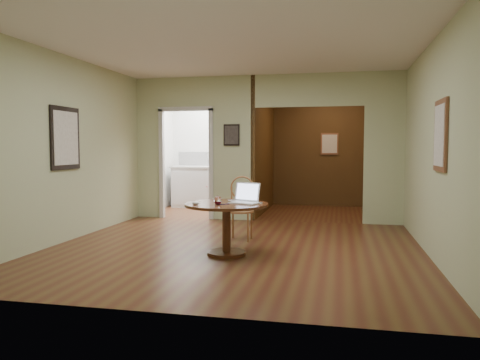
% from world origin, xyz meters
% --- Properties ---
extents(floor, '(5.00, 5.00, 0.00)m').
position_xyz_m(floor, '(0.00, 0.00, 0.00)').
color(floor, '#4C2215').
rests_on(floor, ground).
extents(room_shell, '(5.20, 7.50, 5.00)m').
position_xyz_m(room_shell, '(-0.47, 3.10, 1.29)').
color(room_shell, white).
rests_on(room_shell, ground).
extents(dining_table, '(1.06, 1.06, 0.66)m').
position_xyz_m(dining_table, '(-0.01, -0.35, 0.49)').
color(dining_table, '#5A2616').
rests_on(dining_table, ground).
extents(chair, '(0.40, 0.40, 0.94)m').
position_xyz_m(chair, '(-0.04, 0.68, 0.52)').
color(chair, '#AC663D').
rests_on(chair, ground).
extents(open_laptop, '(0.43, 0.43, 0.26)m').
position_xyz_m(open_laptop, '(0.23, -0.27, 0.73)').
color(open_laptop, white).
rests_on(open_laptop, dining_table).
extents(closed_laptop, '(0.38, 0.31, 0.03)m').
position_xyz_m(closed_laptop, '(0.15, -0.21, 0.67)').
color(closed_laptop, silver).
rests_on(closed_laptop, dining_table).
extents(mouse, '(0.11, 0.07, 0.04)m').
position_xyz_m(mouse, '(-0.34, -0.59, 0.68)').
color(mouse, white).
rests_on(mouse, dining_table).
extents(wine_glass, '(0.10, 0.10, 0.11)m').
position_xyz_m(wine_glass, '(-0.08, -0.51, 0.72)').
color(wine_glass, white).
rests_on(wine_glass, dining_table).
extents(pen, '(0.11, 0.10, 0.01)m').
position_xyz_m(pen, '(-0.01, -0.47, 0.67)').
color(pen, '#0B1050').
rests_on(pen, dining_table).
extents(kitchen_cabinet, '(2.06, 0.60, 0.94)m').
position_xyz_m(kitchen_cabinet, '(-1.35, 4.20, 0.47)').
color(kitchen_cabinet, silver).
rests_on(kitchen_cabinet, ground).
extents(grocery_bag, '(0.34, 0.30, 0.29)m').
position_xyz_m(grocery_bag, '(-1.07, 4.20, 1.09)').
color(grocery_bag, beige).
rests_on(grocery_bag, kitchen_cabinet).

